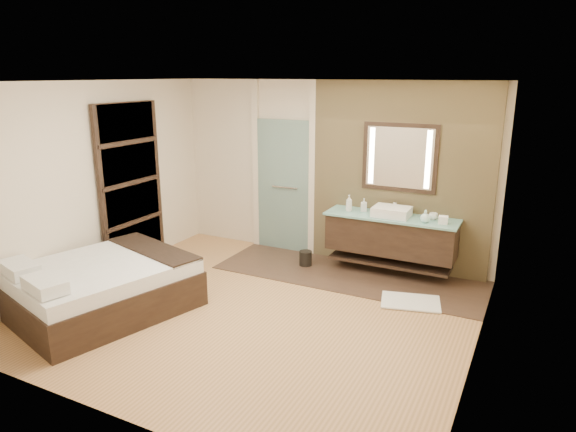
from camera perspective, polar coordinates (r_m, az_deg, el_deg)
The scene contains 15 objects.
floor at distance 6.34m, azimuth -3.63°, elevation -10.50°, with size 5.00×5.00×0.00m, color #A17243.
tile_strip at distance 7.44m, azimuth 6.70°, elevation -6.49°, with size 3.80×1.30×0.01m, color #3D2A21.
stone_wall at distance 7.47m, azimuth 12.26°, elevation 4.14°, with size 2.60×0.08×2.70m, color tan.
vanity at distance 7.39m, azimuth 11.34°, elevation -2.10°, with size 1.85×0.55×0.88m.
mirror_unit at distance 7.37m, azimuth 12.29°, elevation 6.36°, with size 1.06×0.04×0.96m.
frosted_door at distance 8.16m, azimuth -0.50°, elevation 3.96°, with size 1.10×0.12×2.70m.
shoji_partition at distance 7.82m, azimuth -17.04°, elevation 3.27°, with size 0.06×1.20×2.40m.
bed at distance 6.60m, azimuth -19.97°, elevation -7.42°, with size 2.03×2.30×0.75m.
bath_mat at distance 6.71m, azimuth 13.46°, elevation -9.26°, with size 0.72×0.50×0.02m, color white.
waste_bin at distance 7.69m, azimuth 1.97°, elevation -4.74°, with size 0.19×0.19×0.23m, color black.
tissue_box at distance 7.09m, azimuth 16.86°, elevation -0.42°, with size 0.12×0.12×0.10m, color white.
soap_bottle_a at distance 7.43m, azimuth 6.80°, elevation 1.43°, with size 0.09×0.09×0.24m, color silver.
soap_bottle_b at distance 7.46m, azimuth 8.43°, elevation 1.24°, with size 0.08×0.09×0.19m, color #B2B2B2.
soap_bottle_c at distance 7.07m, azimuth 15.02°, elevation -0.02°, with size 0.13×0.13×0.17m, color #C3F5F4.
cup at distance 7.24m, azimuth 15.85°, elevation -0.03°, with size 0.12×0.12×0.09m, color white.
Camera 1 is at (2.91, -4.90, 2.78)m, focal length 32.00 mm.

